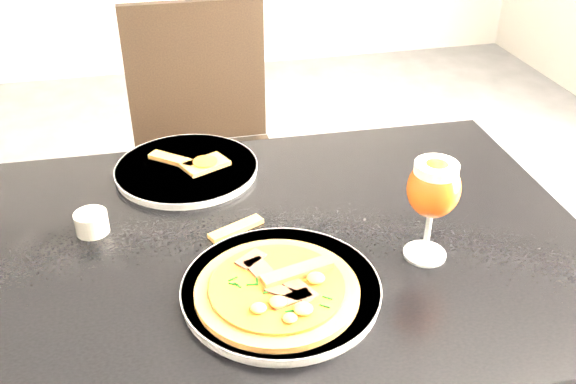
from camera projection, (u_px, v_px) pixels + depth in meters
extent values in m
cube|color=black|center=(261.00, 249.00, 1.16)|extent=(1.22, 0.83, 0.03)
cylinder|color=black|center=(21.00, 317.00, 1.55)|extent=(0.05, 0.05, 0.72)
cylinder|color=black|center=(440.00, 262.00, 1.73)|extent=(0.05, 0.05, 0.72)
cube|color=black|center=(210.00, 180.00, 1.90)|extent=(0.44, 0.44, 0.04)
cylinder|color=black|center=(161.00, 290.00, 1.85)|extent=(0.04, 0.04, 0.44)
cylinder|color=black|center=(281.00, 273.00, 1.91)|extent=(0.04, 0.04, 0.44)
cylinder|color=black|center=(155.00, 222.00, 2.14)|extent=(0.04, 0.04, 0.44)
cylinder|color=black|center=(259.00, 210.00, 2.20)|extent=(0.04, 0.04, 0.44)
cube|color=black|center=(196.00, 74.00, 1.92)|extent=(0.41, 0.03, 0.43)
cylinder|color=silver|center=(281.00, 289.00, 1.03)|extent=(0.40, 0.40, 0.02)
cylinder|color=#9B6325|center=(277.00, 291.00, 1.01)|extent=(0.26, 0.26, 0.01)
cylinder|color=red|center=(277.00, 287.00, 1.00)|extent=(0.21, 0.21, 0.01)
cube|color=#462F1E|center=(294.00, 282.00, 1.01)|extent=(0.05, 0.03, 0.00)
cube|color=#462F1E|center=(280.00, 266.00, 1.04)|extent=(0.04, 0.06, 0.00)
cube|color=#462F1E|center=(240.00, 274.00, 1.02)|extent=(0.06, 0.05, 0.00)
cube|color=#462F1E|center=(265.00, 293.00, 0.98)|extent=(0.06, 0.05, 0.00)
cube|color=#462F1E|center=(293.00, 301.00, 0.97)|extent=(0.04, 0.06, 0.00)
ellipsoid|color=gold|center=(286.00, 278.00, 1.01)|extent=(0.02, 0.02, 0.01)
ellipsoid|color=gold|center=(262.00, 260.00, 1.05)|extent=(0.02, 0.02, 0.01)
ellipsoid|color=gold|center=(265.00, 284.00, 1.00)|extent=(0.02, 0.02, 0.01)
ellipsoid|color=gold|center=(267.00, 311.00, 0.94)|extent=(0.02, 0.02, 0.01)
ellipsoid|color=gold|center=(287.00, 287.00, 0.99)|extent=(0.02, 0.02, 0.01)
cube|color=#0E4D0D|center=(278.00, 279.00, 1.01)|extent=(0.01, 0.02, 0.00)
cube|color=#0E4D0D|center=(270.00, 269.00, 1.03)|extent=(0.00, 0.02, 0.00)
cube|color=#0E4D0D|center=(248.00, 265.00, 1.04)|extent=(0.01, 0.02, 0.00)
cube|color=#0E4D0D|center=(261.00, 281.00, 1.01)|extent=(0.02, 0.01, 0.00)
cube|color=#0E4D0D|center=(241.00, 287.00, 1.00)|extent=(0.02, 0.01, 0.00)
cube|color=#0E4D0D|center=(269.00, 288.00, 0.99)|extent=(0.02, 0.01, 0.00)
cube|color=#0E4D0D|center=(261.00, 300.00, 0.97)|extent=(0.01, 0.01, 0.00)
cube|color=#0E4D0D|center=(270.00, 315.00, 0.94)|extent=(0.01, 0.02, 0.00)
cube|color=#0E4D0D|center=(282.00, 296.00, 0.98)|extent=(0.00, 0.02, 0.00)
cube|color=#0E4D0D|center=(302.00, 302.00, 0.97)|extent=(0.01, 0.02, 0.00)
cube|color=#0E4D0D|center=(285.00, 287.00, 1.00)|extent=(0.02, 0.01, 0.00)
cube|color=#0E4D0D|center=(304.00, 283.00, 1.00)|extent=(0.02, 0.01, 0.00)
cube|color=#0E4D0D|center=(315.00, 270.00, 1.03)|extent=(0.02, 0.01, 0.00)
cube|color=#0E4D0D|center=(287.00, 275.00, 1.02)|extent=(0.01, 0.01, 0.00)
cube|color=#9B6325|center=(299.00, 273.00, 1.02)|extent=(0.12, 0.05, 0.01)
cylinder|color=silver|center=(187.00, 169.00, 1.36)|extent=(0.33, 0.33, 0.02)
cube|color=#9B6325|center=(173.00, 159.00, 1.37)|extent=(0.10, 0.09, 0.01)
cube|color=#9B6325|center=(205.00, 164.00, 1.36)|extent=(0.11, 0.09, 0.01)
cylinder|color=red|center=(205.00, 162.00, 1.35)|extent=(0.05, 0.05, 0.00)
cube|color=#9B6325|center=(236.00, 228.00, 1.18)|extent=(0.11, 0.07, 0.01)
cylinder|color=#B5B1A3|center=(92.00, 223.00, 1.17)|extent=(0.06, 0.06, 0.04)
cylinder|color=gold|center=(90.00, 216.00, 1.16)|extent=(0.05, 0.05, 0.01)
cylinder|color=silver|center=(425.00, 254.00, 1.12)|extent=(0.07, 0.07, 0.01)
cylinder|color=silver|center=(427.00, 234.00, 1.10)|extent=(0.01, 0.01, 0.08)
ellipsoid|color=#983B0E|center=(434.00, 189.00, 1.05)|extent=(0.09, 0.09, 0.10)
cylinder|color=white|center=(437.00, 168.00, 1.03)|extent=(0.07, 0.07, 0.02)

